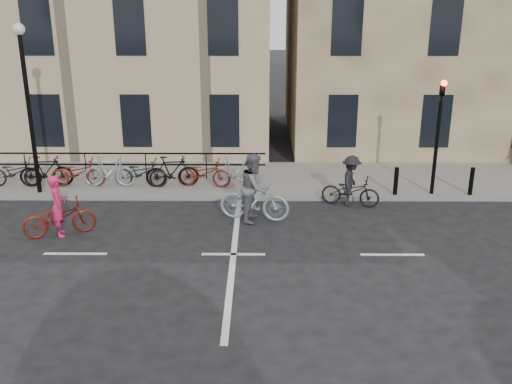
{
  "coord_description": "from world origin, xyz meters",
  "views": [
    {
      "loc": [
        0.66,
        -13.07,
        6.12
      ],
      "look_at": [
        0.55,
        1.66,
        1.1
      ],
      "focal_mm": 40.0,
      "sensor_mm": 36.0,
      "label": 1
    }
  ],
  "objects_px": {
    "cyclist_grey": "(254,194)",
    "lamp_post": "(27,89)",
    "cyclist_dark": "(351,186)",
    "traffic_light": "(439,123)",
    "cyclist_pink": "(59,215)"
  },
  "relations": [
    {
      "from": "cyclist_pink",
      "to": "cyclist_grey",
      "type": "height_order",
      "value": "cyclist_grey"
    },
    {
      "from": "cyclist_pink",
      "to": "traffic_light",
      "type": "bearing_deg",
      "value": -96.36
    },
    {
      "from": "lamp_post",
      "to": "cyclist_dark",
      "type": "xyz_separation_m",
      "value": [
        9.96,
        -0.78,
        -2.86
      ]
    },
    {
      "from": "cyclist_grey",
      "to": "cyclist_dark",
      "type": "distance_m",
      "value": 3.22
    },
    {
      "from": "lamp_post",
      "to": "cyclist_pink",
      "type": "bearing_deg",
      "value": -61.36
    },
    {
      "from": "cyclist_pink",
      "to": "lamp_post",
      "type": "bearing_deg",
      "value": 6.4
    },
    {
      "from": "lamp_post",
      "to": "cyclist_dark",
      "type": "bearing_deg",
      "value": -4.47
    },
    {
      "from": "traffic_light",
      "to": "cyclist_grey",
      "type": "distance_m",
      "value": 6.25
    },
    {
      "from": "traffic_light",
      "to": "cyclist_grey",
      "type": "height_order",
      "value": "traffic_light"
    },
    {
      "from": "cyclist_grey",
      "to": "cyclist_pink",
      "type": "bearing_deg",
      "value": 114.45
    },
    {
      "from": "cyclist_grey",
      "to": "lamp_post",
      "type": "bearing_deg",
      "value": 85.98
    },
    {
      "from": "cyclist_grey",
      "to": "cyclist_dark",
      "type": "bearing_deg",
      "value": -54.83
    },
    {
      "from": "cyclist_grey",
      "to": "cyclist_dark",
      "type": "xyz_separation_m",
      "value": [
        2.96,
        1.26,
        -0.18
      ]
    },
    {
      "from": "lamp_post",
      "to": "cyclist_grey",
      "type": "relative_size",
      "value": 2.48
    },
    {
      "from": "traffic_light",
      "to": "cyclist_pink",
      "type": "xyz_separation_m",
      "value": [
        -10.96,
        -3.12,
        -1.86
      ]
    }
  ]
}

